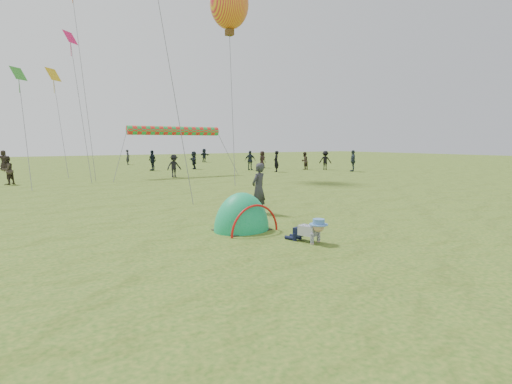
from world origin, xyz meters
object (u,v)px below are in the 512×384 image
crawling_toddler (310,230)px  popup_tent (242,230)px  standing_adult (259,188)px  balloon_kite (229,7)px

crawling_toddler → popup_tent: bearing=91.3°
popup_tent → crawling_toddler: bearing=-77.3°
standing_adult → crawling_toddler: bearing=50.4°
crawling_toddler → standing_adult: 4.28m
crawling_toddler → standing_adult: bearing=56.7°
crawling_toddler → popup_tent: popup_tent is taller
crawling_toddler → balloon_kite: size_ratio=0.23×
popup_tent → balloon_kite: (8.00, 15.00, 11.44)m
popup_tent → balloon_kite: balloon_kite is taller
crawling_toddler → popup_tent: size_ratio=0.38×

